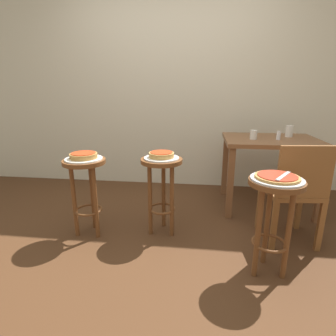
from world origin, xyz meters
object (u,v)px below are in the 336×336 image
object	(u,v)px
stool_leftside	(162,180)
condiment_shaker	(279,135)
pizza_leftside	(162,155)
wooden_chair	(295,190)
serving_plate_middle	(84,159)
serving_plate_leftside	(162,158)
dining_table	(270,150)
pizza_middle	(84,156)
cup_far_edge	(289,131)
pizza_server_knife	(283,176)
cup_near_edge	(254,135)
stool_foreground	(274,207)
stool_middle	(86,181)
serving_plate_foreground	(277,179)
pizza_foreground	(277,177)

from	to	relation	value
stool_leftside	condiment_shaker	xyz separation A→B (m)	(1.09, 0.61, 0.31)
pizza_leftside	wooden_chair	distance (m)	1.11
wooden_chair	serving_plate_middle	bearing A→B (deg)	-178.07
serving_plate_leftside	dining_table	xyz separation A→B (m)	(1.04, 0.69, -0.05)
pizza_middle	cup_far_edge	size ratio (longest dim) A/B	1.82
cup_far_edge	pizza_server_knife	world-z (taller)	cup_far_edge
stool_leftside	cup_far_edge	world-z (taller)	cup_far_edge
serving_plate_middle	cup_far_edge	world-z (taller)	cup_far_edge
cup_near_edge	stool_leftside	bearing A→B (deg)	-144.19
stool_foreground	stool_middle	distance (m)	1.49
stool_leftside	wooden_chair	world-z (taller)	wooden_chair
stool_middle	dining_table	world-z (taller)	dining_table
serving_plate_leftside	condiment_shaker	xyz separation A→B (m)	(1.09, 0.61, 0.11)
serving_plate_foreground	serving_plate_leftside	size ratio (longest dim) A/B	1.13
serving_plate_middle	stool_leftside	distance (m)	0.67
pizza_middle	stool_leftside	bearing A→B (deg)	9.81
pizza_middle	serving_plate_leftside	world-z (taller)	pizza_middle
stool_leftside	cup_far_edge	bearing A→B (deg)	32.96
serving_plate_foreground	pizza_server_knife	size ratio (longest dim) A/B	1.50
serving_plate_middle	stool_middle	bearing A→B (deg)	-14.04
pizza_foreground	wooden_chair	world-z (taller)	wooden_chair
stool_middle	pizza_leftside	world-z (taller)	pizza_leftside
serving_plate_foreground	wooden_chair	xyz separation A→B (m)	(0.26, 0.41, -0.22)
pizza_foreground	serving_plate_middle	bearing A→B (deg)	166.36
stool_middle	pizza_server_knife	xyz separation A→B (m)	(1.47, -0.37, 0.22)
cup_far_edge	stool_foreground	bearing A→B (deg)	-108.83
stool_foreground	condiment_shaker	bearing A→B (deg)	75.56
stool_middle	serving_plate_middle	bearing A→B (deg)	165.96
pizza_leftside	cup_near_edge	bearing A→B (deg)	35.81
dining_table	pizza_server_knife	bearing A→B (deg)	-99.61
stool_foreground	stool_leftside	xyz separation A→B (m)	(-0.81, 0.46, 0.00)
stool_leftside	pizza_server_knife	bearing A→B (deg)	-29.69
stool_middle	condiment_shaker	bearing A→B (deg)	22.67
stool_foreground	wooden_chair	size ratio (longest dim) A/B	0.80
cup_far_edge	pizza_server_knife	xyz separation A→B (m)	(-0.40, -1.29, -0.10)
cup_near_edge	pizza_leftside	bearing A→B (deg)	-144.19
stool_leftside	pizza_leftside	distance (m)	0.22
condiment_shaker	pizza_server_knife	xyz separation A→B (m)	(-0.25, -1.09, -0.08)
stool_leftside	stool_middle	bearing A→B (deg)	-170.19
pizza_foreground	serving_plate_foreground	bearing A→B (deg)	90.00
stool_leftside	wooden_chair	bearing A→B (deg)	-2.76
cup_far_edge	stool_middle	bearing A→B (deg)	-153.98
serving_plate_middle	wooden_chair	xyz separation A→B (m)	(1.71, 0.06, -0.22)
dining_table	stool_middle	bearing A→B (deg)	-154.55
serving_plate_foreground	cup_near_edge	world-z (taller)	cup_near_edge
cup_far_edge	pizza_leftside	bearing A→B (deg)	-147.04
serving_plate_foreground	pizza_middle	size ratio (longest dim) A/B	1.48
serving_plate_leftside	condiment_shaker	size ratio (longest dim) A/B	3.38
stool_leftside	pizza_leftside	world-z (taller)	pizza_leftside
serving_plate_leftside	pizza_server_knife	world-z (taller)	pizza_server_knife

